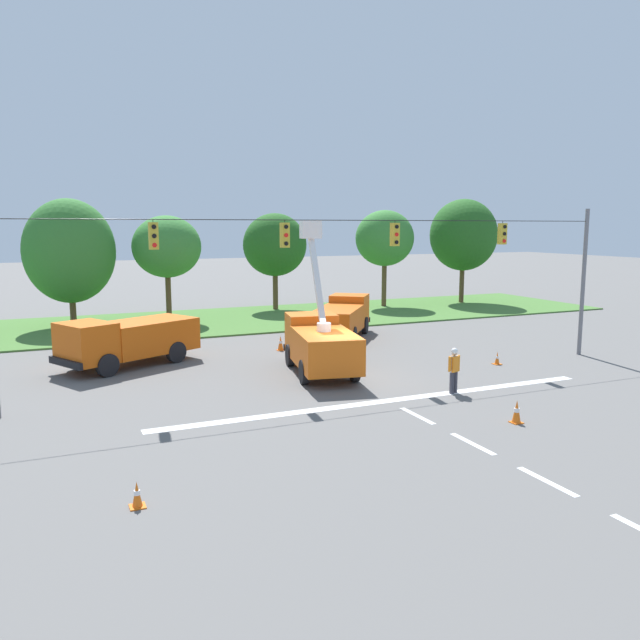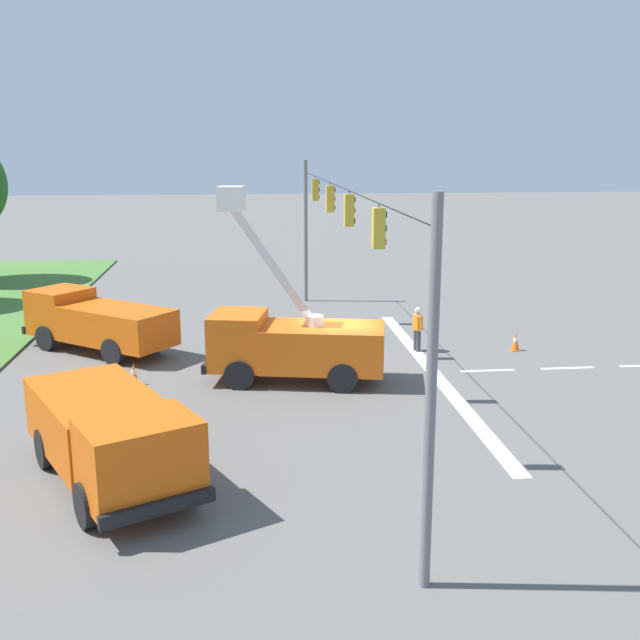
{
  "view_description": "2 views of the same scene",
  "coord_description": "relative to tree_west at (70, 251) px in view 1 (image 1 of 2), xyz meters",
  "views": [
    {
      "loc": [
        -11.24,
        -22.81,
        6.36
      ],
      "look_at": [
        -0.88,
        0.72,
        2.49
      ],
      "focal_mm": 35.0,
      "sensor_mm": 36.0,
      "label": 1
    },
    {
      "loc": [
        -25.07,
        3.18,
        7.94
      ],
      "look_at": [
        0.25,
        0.57,
        1.96
      ],
      "focal_mm": 42.0,
      "sensor_mm": 36.0,
      "label": 2
    }
  ],
  "objects": [
    {
      "name": "ground_plane",
      "position": [
        9.82,
        -19.07,
        -4.82
      ],
      "size": [
        200.0,
        200.0,
        0.0
      ],
      "primitive_type": "plane",
      "color": "#605E5B"
    },
    {
      "name": "grass_verge",
      "position": [
        9.82,
        -1.07,
        -4.77
      ],
      "size": [
        56.0,
        12.0,
        0.1
      ],
      "primitive_type": "cube",
      "color": "#477533",
      "rests_on": "ground"
    },
    {
      "name": "lane_markings",
      "position": [
        9.82,
        -24.03,
        -4.82
      ],
      "size": [
        17.6,
        15.25,
        0.01
      ],
      "color": "silver",
      "rests_on": "ground"
    },
    {
      "name": "signal_gantry",
      "position": [
        9.79,
        -19.07,
        -0.24
      ],
      "size": [
        26.2,
        0.33,
        7.2
      ],
      "color": "slate",
      "rests_on": "ground"
    },
    {
      "name": "tree_west",
      "position": [
        0.0,
        0.0,
        0.0
      ],
      "size": [
        5.53,
        4.78,
        8.07
      ],
      "color": "brown",
      "rests_on": "ground"
    },
    {
      "name": "tree_centre",
      "position": [
        5.93,
        -0.22,
        0.19
      ],
      "size": [
        4.47,
        4.52,
        7.07
      ],
      "color": "brown",
      "rests_on": "ground"
    },
    {
      "name": "tree_east",
      "position": [
        14.48,
        2.66,
        0.14
      ],
      "size": [
        4.84,
        4.32,
        7.33
      ],
      "color": "brown",
      "rests_on": "ground"
    },
    {
      "name": "tree_far_east",
      "position": [
        23.0,
        1.0,
        0.59
      ],
      "size": [
        4.68,
        4.19,
        7.61
      ],
      "color": "brown",
      "rests_on": "ground"
    },
    {
      "name": "tree_east_end",
      "position": [
        30.06,
        0.48,
        0.82
      ],
      "size": [
        5.36,
        5.68,
        8.56
      ],
      "color": "brown",
      "rests_on": "ground"
    },
    {
      "name": "utility_truck_bucket_lift",
      "position": [
        9.33,
        -17.45,
        -3.4
      ],
      "size": [
        3.45,
        6.36,
        6.61
      ],
      "color": "orange",
      "rests_on": "ground"
    },
    {
      "name": "utility_truck_support_near",
      "position": [
        13.97,
        -10.09,
        -3.61
      ],
      "size": [
        5.75,
        6.52,
        2.28
      ],
      "color": "#D6560F",
      "rests_on": "ground"
    },
    {
      "name": "utility_truck_support_far",
      "position": [
        1.83,
        -12.63,
        -3.57
      ],
      "size": [
        6.79,
        5.12,
        2.25
      ],
      "color": "#D6560F",
      "rests_on": "ground"
    },
    {
      "name": "road_worker",
      "position": [
        12.67,
        -22.61,
        -3.83
      ],
      "size": [
        0.63,
        0.35,
        1.77
      ],
      "color": "#383842",
      "rests_on": "ground"
    },
    {
      "name": "traffic_cone_foreground_left",
      "position": [
        0.18,
        -27.89,
        -4.53
      ],
      "size": [
        0.36,
        0.36,
        0.61
      ],
      "color": "orange",
      "rests_on": "ground"
    },
    {
      "name": "traffic_cone_foreground_right",
      "position": [
        17.55,
        -19.25,
        -4.55
      ],
      "size": [
        0.36,
        0.36,
        0.59
      ],
      "color": "orange",
      "rests_on": "ground"
    },
    {
      "name": "traffic_cone_mid_left",
      "position": [
        12.36,
        -26.51,
        -4.45
      ],
      "size": [
        0.36,
        0.36,
        0.76
      ],
      "color": "orange",
      "rests_on": "ground"
    },
    {
      "name": "traffic_cone_mid_right",
      "position": [
        9.46,
        -12.1,
        -4.44
      ],
      "size": [
        0.36,
        0.36,
        0.78
      ],
      "color": "orange",
      "rests_on": "ground"
    }
  ]
}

